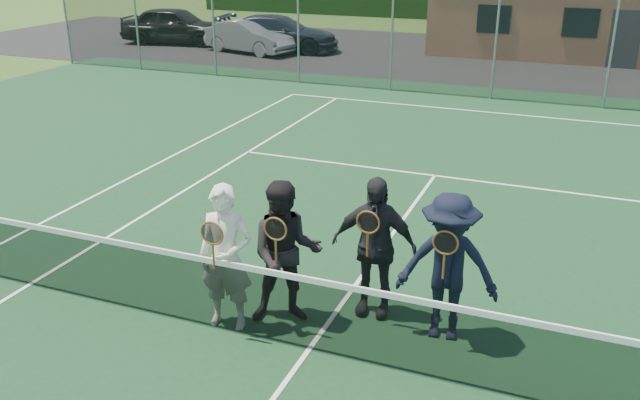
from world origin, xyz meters
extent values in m
plane|color=#2F4E1B|center=(0.00, 20.00, 0.00)|extent=(220.00, 220.00, 0.00)
cube|color=#14381E|center=(0.00, 0.00, 0.01)|extent=(30.00, 30.00, 0.02)
cube|color=black|center=(-4.00, 20.00, 0.01)|extent=(40.00, 12.00, 0.01)
cube|color=black|center=(0.00, 32.00, 0.55)|extent=(40.00, 1.20, 1.10)
imported|color=black|center=(-14.11, 19.00, 0.78)|extent=(4.80, 2.55, 1.55)
imported|color=gray|center=(-10.11, 18.08, 0.63)|extent=(4.04, 2.29, 1.26)
imported|color=black|center=(-9.23, 18.91, 0.70)|extent=(5.02, 2.55, 1.40)
cube|color=white|center=(0.00, 11.88, 0.03)|extent=(10.97, 0.06, 0.01)
cube|color=white|center=(-4.12, 0.00, 0.03)|extent=(0.06, 23.77, 0.01)
cube|color=white|center=(0.00, 6.40, 0.03)|extent=(8.23, 0.06, 0.01)
cube|color=white|center=(0.00, 0.00, 0.03)|extent=(0.06, 12.80, 0.01)
cube|color=black|center=(0.00, 0.00, 0.48)|extent=(11.60, 0.02, 0.88)
cube|color=white|center=(0.00, 0.00, 0.93)|extent=(11.60, 0.03, 0.07)
cylinder|color=slate|center=(-15.00, 13.50, 1.50)|extent=(0.07, 0.07, 3.00)
cylinder|color=slate|center=(-12.00, 13.50, 1.50)|extent=(0.07, 0.07, 3.00)
cylinder|color=slate|center=(-9.00, 13.50, 1.50)|extent=(0.07, 0.07, 3.00)
cylinder|color=slate|center=(-6.00, 13.50, 1.50)|extent=(0.07, 0.07, 3.00)
cylinder|color=slate|center=(-3.00, 13.50, 1.50)|extent=(0.07, 0.07, 3.00)
cylinder|color=slate|center=(0.00, 13.50, 1.50)|extent=(0.07, 0.07, 3.00)
cylinder|color=slate|center=(3.00, 13.50, 1.50)|extent=(0.07, 0.07, 3.00)
cube|color=black|center=(0.00, 13.50, 1.50)|extent=(30.00, 0.03, 3.00)
cube|color=#9E6B4C|center=(4.00, 24.00, 1.40)|extent=(15.00, 8.00, 2.80)
cube|color=#2D2D33|center=(3.50, 19.98, 1.00)|extent=(1.00, 0.06, 2.00)
cube|color=black|center=(-1.00, 19.98, 1.50)|extent=(1.20, 0.06, 1.00)
cube|color=black|center=(2.00, 19.98, 1.50)|extent=(1.20, 0.06, 1.00)
imported|color=white|center=(-1.12, 0.15, 0.92)|extent=(0.71, 0.52, 1.80)
torus|color=brown|center=(-1.12, -0.12, 1.35)|extent=(0.29, 0.02, 0.29)
cylinder|color=black|center=(-1.12, -0.12, 1.35)|extent=(0.25, 0.00, 0.25)
cylinder|color=brown|center=(-1.12, -0.12, 1.07)|extent=(0.03, 0.03, 0.32)
imported|color=black|center=(-0.51, 0.52, 0.92)|extent=(1.08, 0.98, 1.80)
torus|color=brown|center=(-0.51, 0.25, 1.35)|extent=(0.29, 0.02, 0.29)
cylinder|color=black|center=(-0.51, 0.25, 1.35)|extent=(0.25, 0.00, 0.25)
cylinder|color=brown|center=(-0.51, 0.25, 1.07)|extent=(0.03, 0.03, 0.32)
imported|color=black|center=(0.41, 1.09, 0.92)|extent=(1.09, 0.52, 1.80)
torus|color=brown|center=(0.41, 0.82, 1.35)|extent=(0.29, 0.02, 0.29)
cylinder|color=black|center=(0.41, 0.82, 1.35)|extent=(0.25, 0.00, 0.25)
cylinder|color=brown|center=(0.41, 0.82, 1.07)|extent=(0.03, 0.03, 0.32)
imported|color=black|center=(1.36, 0.88, 0.92)|extent=(1.23, 0.79, 1.80)
torus|color=brown|center=(1.36, 0.61, 1.35)|extent=(0.29, 0.02, 0.29)
cylinder|color=black|center=(1.36, 0.61, 1.35)|extent=(0.25, 0.00, 0.25)
cylinder|color=brown|center=(1.36, 0.61, 1.07)|extent=(0.03, 0.03, 0.32)
camera|label=1|loc=(2.56, -6.05, 4.49)|focal=38.00mm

